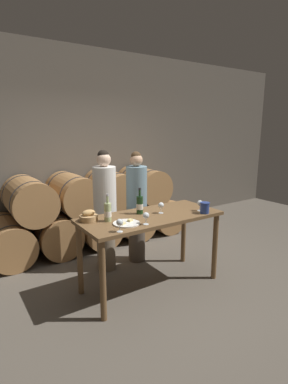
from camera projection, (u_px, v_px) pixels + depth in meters
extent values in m
plane|color=#564F44|center=(150.00, 285.00, 3.66)|extent=(10.00, 10.00, 0.00)
cube|color=#60594F|center=(77.00, 144.00, 5.15)|extent=(10.00, 0.12, 3.20)
cylinder|color=#9E7042|center=(8.00, 241.00, 4.24)|extent=(0.62, 0.95, 0.62)
cylinder|color=#2D2D33|center=(12.00, 248.00, 3.99)|extent=(0.63, 0.02, 0.63)
cylinder|color=#2D2D33|center=(4.00, 235.00, 4.49)|extent=(0.63, 0.02, 0.63)
cylinder|color=#9E7042|center=(54.00, 232.00, 4.59)|extent=(0.62, 0.95, 0.62)
cylinder|color=#2D2D33|center=(60.00, 238.00, 4.34)|extent=(0.63, 0.02, 0.63)
cylinder|color=#2D2D33|center=(48.00, 227.00, 4.84)|extent=(0.63, 0.02, 0.63)
cylinder|color=#9E7042|center=(93.00, 225.00, 4.94)|extent=(0.62, 0.95, 0.62)
cylinder|color=#2D2D33|center=(101.00, 230.00, 4.69)|extent=(0.63, 0.02, 0.63)
cylinder|color=#2D2D33|center=(86.00, 220.00, 5.19)|extent=(0.63, 0.02, 0.63)
cylinder|color=#9E7042|center=(128.00, 218.00, 5.30)|extent=(0.62, 0.95, 0.62)
cylinder|color=#2D2D33|center=(137.00, 223.00, 5.05)|extent=(0.63, 0.02, 0.63)
cylinder|color=#2D2D33|center=(119.00, 214.00, 5.54)|extent=(0.63, 0.02, 0.63)
cylinder|color=#9E7042|center=(158.00, 213.00, 5.65)|extent=(0.62, 0.95, 0.62)
cylinder|color=#2D2D33|center=(167.00, 216.00, 5.40)|extent=(0.63, 0.02, 0.63)
cylinder|color=#2D2D33|center=(148.00, 209.00, 5.90)|extent=(0.63, 0.02, 0.63)
cylinder|color=#9E7042|center=(29.00, 200.00, 4.30)|extent=(0.62, 0.95, 0.62)
cylinder|color=#2D2D33|center=(34.00, 204.00, 4.05)|extent=(0.63, 0.02, 0.63)
cylinder|color=#2D2D33|center=(24.00, 196.00, 4.54)|extent=(0.63, 0.02, 0.63)
cylinder|color=#9E7042|center=(73.00, 194.00, 4.65)|extent=(0.62, 0.95, 0.62)
cylinder|color=#2D2D33|center=(80.00, 198.00, 4.40)|extent=(0.63, 0.02, 0.63)
cylinder|color=#2D2D33|center=(66.00, 191.00, 4.90)|extent=(0.63, 0.02, 0.63)
cylinder|color=#9E7042|center=(110.00, 189.00, 5.00)|extent=(0.62, 0.95, 0.62)
cylinder|color=#2D2D33|center=(119.00, 193.00, 4.75)|extent=(0.63, 0.02, 0.63)
cylinder|color=#2D2D33|center=(102.00, 187.00, 5.25)|extent=(0.63, 0.02, 0.63)
cylinder|color=#9E7042|center=(143.00, 185.00, 5.35)|extent=(0.62, 0.95, 0.62)
cylinder|color=#2D2D33|center=(153.00, 188.00, 5.11)|extent=(0.63, 0.02, 0.63)
cylinder|color=#2D2D33|center=(134.00, 183.00, 5.60)|extent=(0.63, 0.02, 0.63)
cylinder|color=brown|center=(103.00, 281.00, 2.91)|extent=(0.06, 0.06, 0.85)
cylinder|color=brown|center=(215.00, 247.00, 3.74)|extent=(0.06, 0.06, 0.85)
cylinder|color=brown|center=(80.00, 259.00, 3.39)|extent=(0.06, 0.06, 0.85)
cylinder|color=brown|center=(184.00, 233.00, 4.22)|extent=(0.06, 0.06, 0.85)
cube|color=brown|center=(151.00, 217.00, 3.47)|extent=(1.66, 0.72, 0.04)
cylinder|color=#756651|center=(106.00, 241.00, 4.01)|extent=(0.25, 0.25, 0.78)
cylinder|color=silver|center=(105.00, 190.00, 3.86)|extent=(0.30, 0.30, 0.62)
sphere|color=beige|center=(104.00, 160.00, 3.78)|extent=(0.18, 0.18, 0.18)
sphere|color=black|center=(103.00, 156.00, 3.78)|extent=(0.15, 0.15, 0.15)
cylinder|color=#4C4238|center=(137.00, 235.00, 4.28)|extent=(0.24, 0.24, 0.76)
cylinder|color=gray|center=(137.00, 188.00, 4.13)|extent=(0.29, 0.29, 0.60)
sphere|color=tan|center=(136.00, 160.00, 4.05)|extent=(0.17, 0.17, 0.17)
sphere|color=#47331E|center=(136.00, 157.00, 4.05)|extent=(0.14, 0.14, 0.14)
cylinder|color=#193819|center=(140.00, 205.00, 3.51)|extent=(0.08, 0.08, 0.21)
cylinder|color=#193819|center=(140.00, 193.00, 3.48)|extent=(0.03, 0.03, 0.08)
cylinder|color=black|center=(140.00, 189.00, 3.47)|extent=(0.03, 0.03, 0.02)
cylinder|color=white|center=(140.00, 206.00, 3.51)|extent=(0.08, 0.08, 0.07)
cylinder|color=#ADBC7F|center=(108.00, 212.00, 3.23)|extent=(0.08, 0.08, 0.20)
cylinder|color=#ADBC7F|center=(107.00, 200.00, 3.20)|extent=(0.03, 0.03, 0.08)
cylinder|color=#B7B7BC|center=(107.00, 195.00, 3.19)|extent=(0.03, 0.03, 0.02)
cylinder|color=white|center=(108.00, 214.00, 3.23)|extent=(0.08, 0.08, 0.06)
cylinder|color=navy|center=(205.00, 208.00, 3.54)|extent=(0.11, 0.11, 0.13)
cylinder|color=navy|center=(205.00, 203.00, 3.52)|extent=(0.11, 0.11, 0.01)
cylinder|color=tan|center=(89.00, 218.00, 3.25)|extent=(0.20, 0.20, 0.06)
ellipsoid|color=tan|center=(89.00, 213.00, 3.24)|extent=(0.15, 0.09, 0.07)
cylinder|color=white|center=(126.00, 223.00, 3.15)|extent=(0.29, 0.29, 0.01)
cube|color=#E0CC7F|center=(130.00, 220.00, 3.20)|extent=(0.07, 0.06, 0.02)
cube|color=beige|center=(123.00, 223.00, 3.10)|extent=(0.07, 0.06, 0.02)
cylinder|color=white|center=(120.00, 232.00, 2.92)|extent=(0.06, 0.06, 0.00)
cylinder|color=white|center=(120.00, 228.00, 2.91)|extent=(0.01, 0.01, 0.06)
sphere|color=white|center=(120.00, 222.00, 2.90)|extent=(0.07, 0.07, 0.07)
cylinder|color=white|center=(146.00, 224.00, 3.14)|extent=(0.06, 0.06, 0.00)
cylinder|color=white|center=(146.00, 221.00, 3.13)|extent=(0.01, 0.01, 0.06)
sphere|color=white|center=(146.00, 215.00, 3.12)|extent=(0.07, 0.07, 0.07)
cylinder|color=white|center=(161.00, 213.00, 3.55)|extent=(0.06, 0.06, 0.00)
cylinder|color=white|center=(161.00, 210.00, 3.54)|extent=(0.01, 0.01, 0.06)
sphere|color=white|center=(161.00, 205.00, 3.53)|extent=(0.07, 0.07, 0.07)
cylinder|color=white|center=(200.00, 211.00, 3.65)|extent=(0.06, 0.06, 0.00)
cylinder|color=white|center=(200.00, 208.00, 3.64)|extent=(0.01, 0.01, 0.06)
sphere|color=white|center=(200.00, 203.00, 3.63)|extent=(0.07, 0.07, 0.07)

